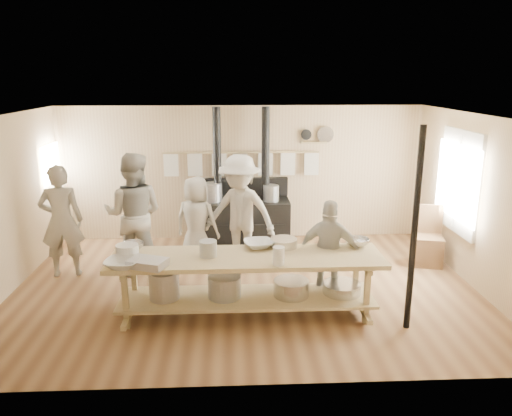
# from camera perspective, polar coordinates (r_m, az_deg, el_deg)

# --- Properties ---
(ground) EXTENTS (7.00, 7.00, 0.00)m
(ground) POSITION_cam_1_polar(r_m,az_deg,el_deg) (7.76, -1.25, -9.05)
(ground) COLOR brown
(ground) RESTS_ON ground
(room_shell) EXTENTS (7.00, 7.00, 7.00)m
(room_shell) POSITION_cam_1_polar(r_m,az_deg,el_deg) (7.25, -1.32, 2.75)
(room_shell) COLOR tan
(room_shell) RESTS_ON ground
(window_right) EXTENTS (0.09, 1.50, 1.65)m
(window_right) POSITION_cam_1_polar(r_m,az_deg,el_deg) (8.66, 22.20, 2.83)
(window_right) COLOR beige
(window_right) RESTS_ON ground
(left_opening) EXTENTS (0.00, 0.90, 0.90)m
(left_opening) POSITION_cam_1_polar(r_m,az_deg,el_deg) (9.78, -22.38, 4.69)
(left_opening) COLOR white
(left_opening) RESTS_ON ground
(stove) EXTENTS (1.90, 0.75, 2.60)m
(stove) POSITION_cam_1_polar(r_m,az_deg,el_deg) (9.57, -1.66, -1.02)
(stove) COLOR black
(stove) RESTS_ON ground
(towel_rail) EXTENTS (3.00, 0.04, 0.47)m
(towel_rail) POSITION_cam_1_polar(r_m,az_deg,el_deg) (9.62, -1.70, 5.40)
(towel_rail) COLOR tan
(towel_rail) RESTS_ON ground
(back_wall_shelf) EXTENTS (0.63, 0.14, 0.32)m
(back_wall_shelf) POSITION_cam_1_polar(r_m,az_deg,el_deg) (9.72, 7.02, 8.05)
(back_wall_shelf) COLOR tan
(back_wall_shelf) RESTS_ON ground
(prep_table) EXTENTS (3.60, 0.90, 0.85)m
(prep_table) POSITION_cam_1_polar(r_m,az_deg,el_deg) (6.72, -1.14, -8.12)
(prep_table) COLOR tan
(prep_table) RESTS_ON ground
(support_post) EXTENTS (0.08, 0.08, 2.60)m
(support_post) POSITION_cam_1_polar(r_m,az_deg,el_deg) (6.42, 17.65, -2.56)
(support_post) COLOR black
(support_post) RESTS_ON ground
(cook_far_left) EXTENTS (0.74, 0.56, 1.82)m
(cook_far_left) POSITION_cam_1_polar(r_m,az_deg,el_deg) (8.50, -21.34, -1.39)
(cook_far_left) COLOR #ABA698
(cook_far_left) RESTS_ON ground
(cook_left) EXTENTS (1.02, 0.82, 1.99)m
(cook_left) POSITION_cam_1_polar(r_m,az_deg,el_deg) (8.22, -13.79, -0.72)
(cook_left) COLOR #ABA698
(cook_left) RESTS_ON ground
(cook_center) EXTENTS (0.87, 0.71, 1.55)m
(cook_center) POSITION_cam_1_polar(r_m,az_deg,el_deg) (8.42, -6.81, -1.59)
(cook_center) COLOR #ABA698
(cook_center) RESTS_ON ground
(cook_right) EXTENTS (0.95, 0.62, 1.51)m
(cook_right) POSITION_cam_1_polar(r_m,az_deg,el_deg) (7.07, 8.41, -5.08)
(cook_right) COLOR #ABA698
(cook_right) RESTS_ON ground
(cook_by_window) EXTENTS (1.42, 1.15, 1.92)m
(cook_by_window) POSITION_cam_1_polar(r_m,az_deg,el_deg) (8.19, -1.84, -0.59)
(cook_by_window) COLOR #ABA698
(cook_by_window) RESTS_ON ground
(chair) EXTENTS (0.57, 0.57, 1.01)m
(chair) POSITION_cam_1_polar(r_m,az_deg,el_deg) (9.06, 19.01, -4.28)
(chair) COLOR #503620
(chair) RESTS_ON ground
(bowl_white_a) EXTENTS (0.48, 0.48, 0.10)m
(bowl_white_a) POSITION_cam_1_polar(r_m,az_deg,el_deg) (6.42, -15.03, -6.13)
(bowl_white_a) COLOR silver
(bowl_white_a) RESTS_ON prep_table
(bowl_steel_a) EXTENTS (0.43, 0.43, 0.10)m
(bowl_steel_a) POSITION_cam_1_polar(r_m,az_deg,el_deg) (7.03, -13.93, -4.24)
(bowl_steel_a) COLOR silver
(bowl_steel_a) RESTS_ON prep_table
(bowl_white_b) EXTENTS (0.45, 0.45, 0.10)m
(bowl_white_b) POSITION_cam_1_polar(r_m,az_deg,el_deg) (6.90, 0.24, -4.13)
(bowl_white_b) COLOR silver
(bowl_white_b) RESTS_ON prep_table
(bowl_steel_b) EXTENTS (0.48, 0.48, 0.11)m
(bowl_steel_b) POSITION_cam_1_polar(r_m,az_deg,el_deg) (7.10, 11.46, -3.84)
(bowl_steel_b) COLOR silver
(bowl_steel_b) RESTS_ON prep_table
(roasting_pan) EXTENTS (0.54, 0.45, 0.10)m
(roasting_pan) POSITION_cam_1_polar(r_m,az_deg,el_deg) (6.36, -12.28, -6.17)
(roasting_pan) COLOR #B2B2B7
(roasting_pan) RESTS_ON prep_table
(mixing_bowl_large) EXTENTS (0.42, 0.42, 0.12)m
(mixing_bowl_large) POSITION_cam_1_polar(r_m,az_deg,el_deg) (6.92, 3.18, -3.99)
(mixing_bowl_large) COLOR silver
(mixing_bowl_large) RESTS_ON prep_table
(bucket_galv) EXTENTS (0.28, 0.28, 0.21)m
(bucket_galv) POSITION_cam_1_polar(r_m,az_deg,el_deg) (6.58, -5.49, -4.65)
(bucket_galv) COLOR gray
(bucket_galv) RESTS_ON prep_table
(deep_bowl_enamel) EXTENTS (0.39, 0.39, 0.18)m
(deep_bowl_enamel) POSITION_cam_1_polar(r_m,az_deg,el_deg) (6.70, -14.49, -4.82)
(deep_bowl_enamel) COLOR silver
(deep_bowl_enamel) RESTS_ON prep_table
(pitcher) EXTENTS (0.15, 0.15, 0.23)m
(pitcher) POSITION_cam_1_polar(r_m,az_deg,el_deg) (6.27, 2.61, -5.48)
(pitcher) COLOR silver
(pitcher) RESTS_ON prep_table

